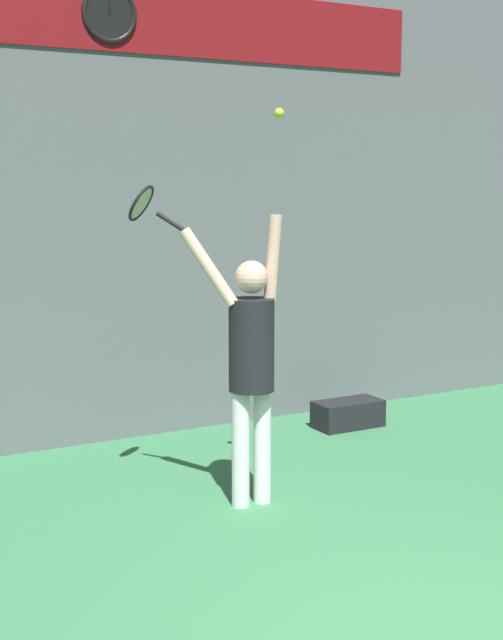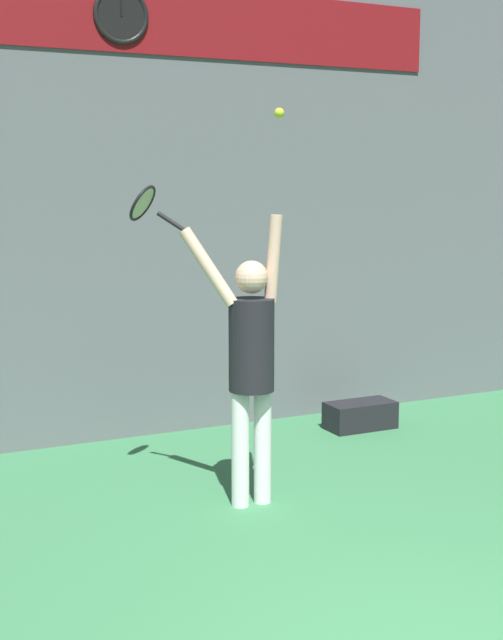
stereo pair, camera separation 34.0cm
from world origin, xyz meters
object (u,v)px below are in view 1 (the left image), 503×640
(scoreboard_clock, at_px, (109,14))
(tennis_player, at_px, (251,356))
(tennis_racket, at_px, (144,205))
(equipment_bag, at_px, (348,414))
(tennis_ball, at_px, (279,113))

(scoreboard_clock, bearing_deg, tennis_player, -82.60)
(scoreboard_clock, xyz_separation_m, tennis_racket, (-0.37, -1.61, -1.60))
(tennis_player, relative_size, equipment_bag, 3.18)
(tennis_player, bearing_deg, scoreboard_clock, 97.40)
(tennis_racket, xyz_separation_m, equipment_bag, (2.48, 0.97, -2.06))
(tennis_player, height_order, equipment_bag, tennis_player)
(scoreboard_clock, relative_size, equipment_bag, 0.75)
(scoreboard_clock, relative_size, tennis_racket, 1.22)
(scoreboard_clock, distance_m, tennis_player, 3.37)
(tennis_player, xyz_separation_m, tennis_racket, (-0.63, 0.42, 1.08))
(tennis_player, height_order, tennis_ball, tennis_ball)
(tennis_ball, distance_m, equipment_bag, 3.50)
(scoreboard_clock, height_order, equipment_bag, scoreboard_clock)
(scoreboard_clock, height_order, tennis_racket, scoreboard_clock)
(scoreboard_clock, relative_size, tennis_ball, 6.97)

